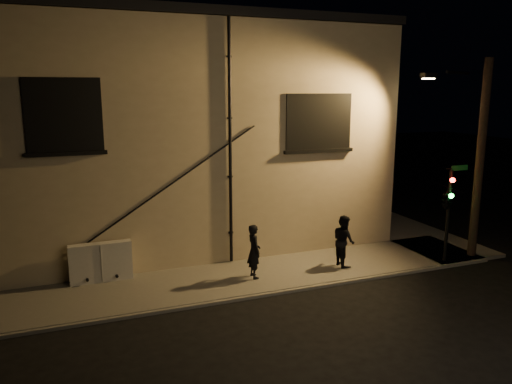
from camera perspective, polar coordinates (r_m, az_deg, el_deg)
name	(u,v)px	position (r m, az deg, el deg)	size (l,w,h in m)	color
ground	(315,288)	(16.15, 6.72, -10.82)	(90.00, 90.00, 0.00)	black
sidewalk	(291,242)	(20.33, 4.00, -5.78)	(21.00, 16.00, 0.12)	#625F58
building	(161,129)	(22.57, -10.77, 7.06)	(16.20, 12.23, 8.80)	#BFAC89
utility_cabinet	(101,262)	(16.76, -17.31, -7.67)	(1.93, 0.33, 1.27)	beige
pedestrian_a	(254,251)	(16.26, -0.23, -6.78)	(0.65, 0.43, 1.78)	black
pedestrian_b	(344,241)	(17.59, 10.00, -5.49)	(0.87, 0.68, 1.79)	black
traffic_signal	(447,199)	(18.50, 21.00, -0.72)	(1.33, 2.03, 3.44)	black
streetlamp_pole	(477,155)	(19.52, 23.94, 3.85)	(2.03, 1.39, 7.22)	black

